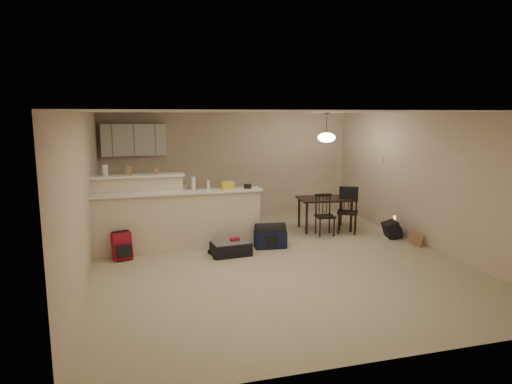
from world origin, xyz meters
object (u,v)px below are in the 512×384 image
object	(u,v)px
dining_chair_near	(325,215)
dining_chair_far	(348,211)
dining_table	(325,202)
pendant_lamp	(326,137)
suitcase	(231,249)
navy_duffel	(270,239)
black_daypack	(392,230)
red_backpack	(122,246)

from	to	relation	value
dining_chair_near	dining_chair_far	bearing A→B (deg)	8.41
dining_table	pendant_lamp	bearing A→B (deg)	50.50
suitcase	navy_duffel	world-z (taller)	navy_duffel
dining_chair_far	navy_duffel	distance (m)	1.98
black_daypack	pendant_lamp	bearing A→B (deg)	60.28
dining_chair_far	navy_duffel	xyz separation A→B (m)	(-1.87, -0.58, -0.31)
dining_table	red_backpack	size ratio (longest dim) A/B	2.53
navy_duffel	suitcase	bearing A→B (deg)	-156.65
dining_chair_far	red_backpack	size ratio (longest dim) A/B	2.01
dining_chair_near	pendant_lamp	bearing A→B (deg)	72.34
dining_chair_near	dining_chair_far	size ratio (longest dim) A/B	0.89
dining_chair_near	dining_chair_far	distance (m)	0.53
dining_chair_near	black_daypack	world-z (taller)	dining_chair_near
dining_table	navy_duffel	bearing A→B (deg)	-142.20
navy_duffel	black_daypack	bearing A→B (deg)	5.46
navy_duffel	black_daypack	size ratio (longest dim) A/B	1.59
dining_table	suitcase	xyz separation A→B (m)	(-2.33, -1.23, -0.50)
dining_chair_far	black_daypack	xyz separation A→B (m)	(0.70, -0.58, -0.31)
dining_chair_far	pendant_lamp	bearing A→B (deg)	162.26
dining_table	navy_duffel	distance (m)	1.86
suitcase	navy_duffel	bearing A→B (deg)	12.53
suitcase	black_daypack	world-z (taller)	black_daypack
dining_chair_near	black_daypack	size ratio (longest dim) A/B	2.27
pendant_lamp	dining_chair_near	world-z (taller)	pendant_lamp
dining_chair_near	dining_table	bearing A→B (deg)	72.34
black_daypack	navy_duffel	bearing A→B (deg)	103.02
dining_table	dining_chair_near	size ratio (longest dim) A/B	1.41
dining_table	pendant_lamp	xyz separation A→B (m)	(0.00, 0.00, 1.38)
navy_duffel	dining_chair_far	bearing A→B (deg)	22.59
suitcase	black_daypack	bearing A→B (deg)	-0.93
dining_chair_near	suitcase	size ratio (longest dim) A/B	1.25
dining_chair_far	red_backpack	xyz separation A→B (m)	(-4.53, -0.58, -0.24)
red_backpack	pendant_lamp	bearing A→B (deg)	-3.28
dining_chair_near	navy_duffel	world-z (taller)	dining_chair_near
dining_table	navy_duffel	size ratio (longest dim) A/B	2.02
pendant_lamp	dining_chair_far	size ratio (longest dim) A/B	0.66
dining_chair_far	suitcase	distance (m)	2.83
pendant_lamp	red_backpack	xyz separation A→B (m)	(-4.18, -0.96, -1.76)
dining_table	pendant_lamp	world-z (taller)	pendant_lamp
pendant_lamp	dining_chair_far	world-z (taller)	pendant_lamp
red_backpack	dining_table	bearing A→B (deg)	-3.28
dining_chair_near	black_daypack	xyz separation A→B (m)	(1.22, -0.55, -0.26)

